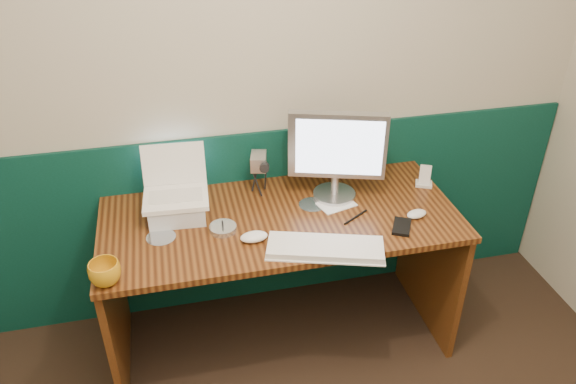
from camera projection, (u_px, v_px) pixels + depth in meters
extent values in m
cube|color=#B7AF9B|center=(230.00, 84.00, 2.53)|extent=(3.50, 0.04, 2.50)
cube|color=#073126|center=(238.00, 222.00, 2.92)|extent=(3.48, 0.02, 1.00)
cube|color=#37180A|center=(281.00, 280.00, 2.71)|extent=(1.60, 0.70, 0.75)
cube|color=silver|center=(177.00, 208.00, 2.49)|extent=(0.26, 0.22, 0.08)
cube|color=white|center=(325.00, 249.00, 2.29)|extent=(0.50, 0.29, 0.03)
ellipsoid|color=white|center=(417.00, 214.00, 2.50)|extent=(0.11, 0.08, 0.03)
ellipsoid|color=white|center=(254.00, 237.00, 2.35)|extent=(0.12, 0.08, 0.04)
imported|color=orange|center=(105.00, 273.00, 2.11)|extent=(0.12, 0.12, 0.10)
cylinder|color=silver|center=(223.00, 228.00, 2.42)|extent=(0.12, 0.12, 0.02)
cylinder|color=#B1B9C2|center=(161.00, 237.00, 2.38)|extent=(0.13, 0.13, 0.00)
cylinder|color=#B4BCC5|center=(312.00, 204.00, 2.60)|extent=(0.13, 0.13, 0.00)
cylinder|color=black|center=(356.00, 217.00, 2.50)|extent=(0.13, 0.09, 0.01)
cube|color=white|center=(337.00, 204.00, 2.59)|extent=(0.19, 0.15, 0.00)
cube|color=silver|center=(424.00, 184.00, 2.74)|extent=(0.10, 0.09, 0.01)
cube|color=white|center=(425.00, 174.00, 2.71)|extent=(0.06, 0.05, 0.09)
cube|color=black|center=(402.00, 227.00, 2.44)|extent=(0.12, 0.15, 0.01)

